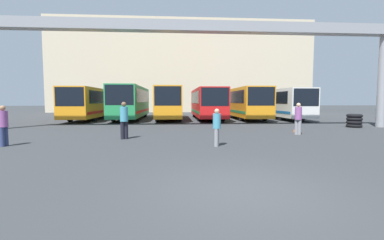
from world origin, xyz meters
The scene contains 15 objects.
ground_plane centered at (0.00, 0.00, 0.00)m, with size 200.00×200.00×0.00m, color #2D3033.
building_backdrop centered at (0.00, 43.82, 7.83)m, with size 44.80×12.00×15.65m.
overhead_gantry centered at (0.00, 12.40, 6.05)m, with size 27.66×0.80×7.25m.
bus_slot_0 centered at (-9.91, 22.42, 1.80)m, with size 2.53×12.47×3.13m.
bus_slot_1 centered at (-5.95, 21.91, 1.92)m, with size 2.56×11.45×3.33m.
bus_slot_2 centered at (-1.98, 21.23, 1.85)m, with size 2.47×10.09×3.22m.
bus_slot_3 centered at (1.98, 21.70, 1.80)m, with size 2.61×11.03×3.12m.
bus_slot_4 centered at (5.95, 21.30, 1.84)m, with size 2.60×10.24×3.20m.
bus_slot_5 centered at (9.91, 22.40, 1.78)m, with size 2.50×12.44×3.07m.
pedestrian_near_left centered at (0.33, 5.35, 0.84)m, with size 0.33×0.33×1.58m.
pedestrian_mid_left centered at (-3.94, 7.68, 0.98)m, with size 0.39×0.39×1.86m.
pedestrian_near_center centered at (5.52, 8.73, 0.95)m, with size 0.37×0.37×1.79m.
pedestrian_mid_right centered at (-8.57, 5.93, 0.91)m, with size 0.36×0.36×1.71m.
traffic_cone centered at (6.10, 9.95, 0.31)m, with size 0.47×0.47×0.62m.
tire_stack centered at (11.53, 12.37, 0.48)m, with size 1.04×1.04×0.96m.
Camera 1 is at (-1.43, -5.23, 1.90)m, focal length 24.00 mm.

